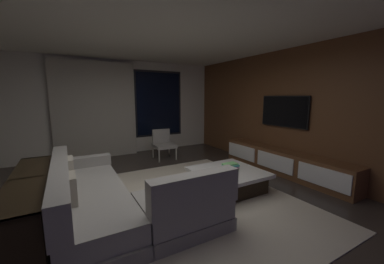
{
  "coord_description": "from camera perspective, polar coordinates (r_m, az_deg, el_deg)",
  "views": [
    {
      "loc": [
        -1.29,
        -3.08,
        1.68
      ],
      "look_at": [
        1.16,
        1.23,
        0.89
      ],
      "focal_mm": 21.02,
      "sensor_mm": 36.0,
      "label": 1
    }
  ],
  "objects": [
    {
      "name": "floor",
      "position": [
        3.74,
        -6.45,
        -17.72
      ],
      "size": [
        9.2,
        9.2,
        0.0
      ],
      "primitive_type": "plane",
      "color": "#332B26"
    },
    {
      "name": "back_wall_with_window",
      "position": [
        6.82,
        -19.27,
        5.7
      ],
      "size": [
        6.6,
        0.3,
        2.7
      ],
      "color": "silver",
      "rests_on": "floor"
    },
    {
      "name": "media_wall",
      "position": [
        5.34,
        25.13,
        4.65
      ],
      "size": [
        0.12,
        7.8,
        2.7
      ],
      "color": "brown",
      "rests_on": "floor"
    },
    {
      "name": "ceiling",
      "position": [
        3.49,
        -7.32,
        25.96
      ],
      "size": [
        8.2,
        8.2,
        0.0
      ],
      "primitive_type": "plane",
      "color": "silver"
    },
    {
      "name": "area_rug",
      "position": [
        3.79,
        -0.73,
        -17.16
      ],
      "size": [
        3.2,
        3.8,
        0.01
      ],
      "primitive_type": "cube",
      "color": "beige",
      "rests_on": "floor"
    },
    {
      "name": "sectional_couch",
      "position": [
        3.34,
        -19.33,
        -16.09
      ],
      "size": [
        1.98,
        2.5,
        0.82
      ],
      "color": "gray",
      "rests_on": "floor"
    },
    {
      "name": "coffee_table",
      "position": [
        4.21,
        9.05,
        -11.82
      ],
      "size": [
        1.16,
        1.16,
        0.36
      ],
      "color": "black",
      "rests_on": "floor"
    },
    {
      "name": "book_stack_on_coffee_table",
      "position": [
        4.2,
        9.71,
        -8.6
      ],
      "size": [
        0.27,
        0.2,
        0.11
      ],
      "color": "#A6B03D",
      "rests_on": "coffee_table"
    },
    {
      "name": "accent_chair_near_window",
      "position": [
        6.19,
        -7.33,
        -2.64
      ],
      "size": [
        0.56,
        0.58,
        0.78
      ],
      "color": "#B2ADA0",
      "rests_on": "floor"
    },
    {
      "name": "media_console",
      "position": [
        5.32,
        22.06,
        -7.19
      ],
      "size": [
        0.46,
        3.1,
        0.52
      ],
      "color": "brown",
      "rests_on": "floor"
    },
    {
      "name": "mounted_tv",
      "position": [
        5.4,
        22.31,
        4.87
      ],
      "size": [
        0.05,
        1.19,
        0.69
      ],
      "color": "black"
    },
    {
      "name": "console_table_behind_couch",
      "position": [
        3.4,
        -35.7,
        -14.44
      ],
      "size": [
        0.4,
        2.1,
        0.74
      ],
      "color": "black",
      "rests_on": "floor"
    }
  ]
}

